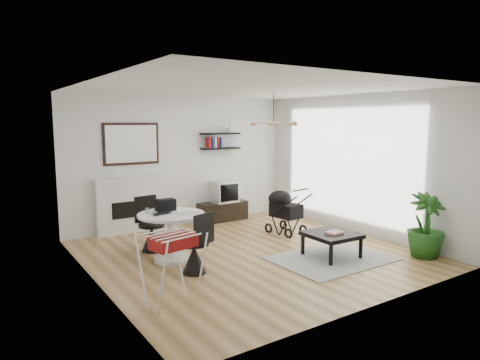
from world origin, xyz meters
TOP-DOWN VIEW (x-y plane):
  - floor at (0.00, 0.00)m, footprint 5.00×5.00m
  - ceiling at (0.00, 0.00)m, footprint 5.00×5.00m
  - wall_back at (0.00, 2.50)m, footprint 5.00×0.00m
  - wall_left at (-2.50, 0.00)m, footprint 0.00×5.00m
  - wall_right at (2.50, 0.00)m, footprint 0.00×5.00m
  - sheer_curtain at (2.40, 0.20)m, footprint 0.04×3.60m
  - fireplace at (-1.10, 2.42)m, footprint 1.50×0.17m
  - shelf_lower at (0.86, 2.37)m, footprint 0.90×0.25m
  - shelf_upper at (0.86, 2.37)m, footprint 0.90×0.25m
  - pendant_lamp at (0.70, 0.30)m, footprint 0.90×0.90m
  - tv_console at (0.86, 2.30)m, footprint 1.11×0.39m
  - crt_tv at (0.90, 2.29)m, footprint 0.54×0.47m
  - dining_table at (-1.25, 0.36)m, footprint 1.04×1.04m
  - laptop at (-1.38, 0.34)m, footprint 0.37×0.28m
  - black_bag at (-1.23, 0.62)m, footprint 0.31×0.19m
  - newspaper at (-1.03, 0.25)m, footprint 0.36×0.31m
  - drinking_glass at (-1.57, 0.54)m, footprint 0.06×0.06m
  - chair_far at (-1.31, 1.04)m, footprint 0.44×0.46m
  - chair_near at (-1.20, -0.33)m, footprint 0.47×0.48m
  - drying_rack at (-1.94, -1.16)m, footprint 0.69×0.66m
  - stroller at (1.32, 0.72)m, footprint 0.56×0.80m
  - rug at (0.93, -0.96)m, footprint 1.84×1.33m
  - coffee_table at (0.99, -0.88)m, footprint 0.78×0.78m
  - magazines at (0.98, -0.95)m, footprint 0.27×0.22m
  - potted_plant at (2.25, -1.72)m, footprint 0.75×0.75m

SIDE VIEW (x-z plane):
  - floor at x=0.00m, z-range 0.00..0.00m
  - rug at x=0.93m, z-range 0.00..0.01m
  - tv_console at x=0.86m, z-range 0.00..0.42m
  - chair_near at x=-1.20m, z-range -0.17..0.74m
  - chair_far at x=-1.31m, z-range -0.17..0.75m
  - coffee_table at x=0.99m, z-range 0.16..0.55m
  - stroller at x=1.32m, z-range -0.07..0.87m
  - magazines at x=0.98m, z-range 0.40..0.44m
  - drying_rack at x=-1.94m, z-range 0.02..0.91m
  - dining_table at x=-1.25m, z-range 0.12..0.88m
  - potted_plant at x=2.25m, z-range 0.00..1.05m
  - crt_tv at x=0.90m, z-range 0.42..0.89m
  - fireplace at x=-1.10m, z-range -0.39..1.77m
  - newspaper at x=-1.03m, z-range 0.76..0.77m
  - laptop at x=-1.38m, z-range 0.76..0.79m
  - drinking_glass at x=-1.57m, z-range 0.76..0.86m
  - black_bag at x=-1.23m, z-range 0.76..0.95m
  - wall_back at x=0.00m, z-range -1.15..3.85m
  - wall_left at x=-2.50m, z-range -1.15..3.85m
  - wall_right at x=2.50m, z-range -1.15..3.85m
  - sheer_curtain at x=2.40m, z-range 0.05..2.65m
  - shelf_lower at x=0.86m, z-range 1.58..1.62m
  - shelf_upper at x=0.86m, z-range 1.90..1.94m
  - pendant_lamp at x=0.70m, z-range 2.10..2.20m
  - ceiling at x=0.00m, z-range 2.70..2.70m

